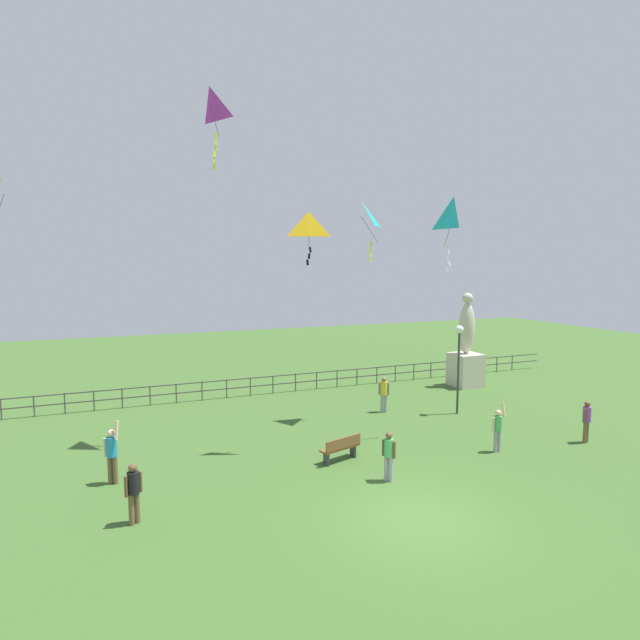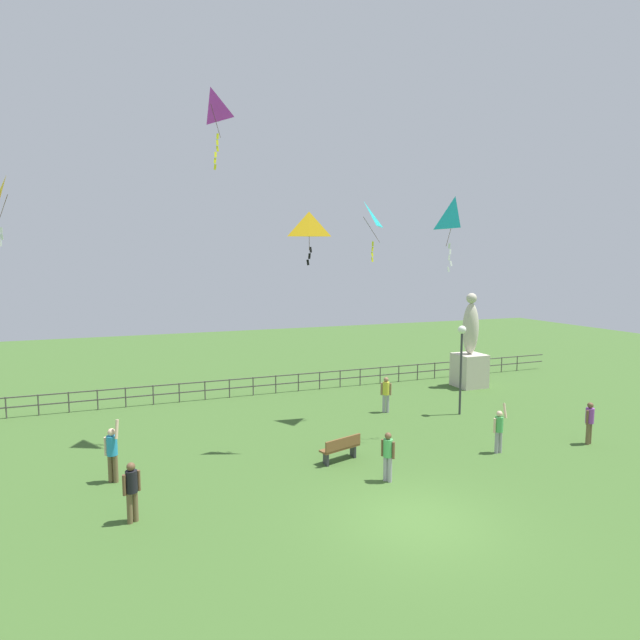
{
  "view_description": "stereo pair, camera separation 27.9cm",
  "coord_description": "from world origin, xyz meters",
  "views": [
    {
      "loc": [
        -7.12,
        -10.65,
        6.59
      ],
      "look_at": [
        -0.81,
        5.03,
        4.78
      ],
      "focal_mm": 28.27,
      "sensor_mm": 36.0,
      "label": 1
    },
    {
      "loc": [
        -6.86,
        -10.75,
        6.59
      ],
      "look_at": [
        -0.81,
        5.03,
        4.78
      ],
      "focal_mm": 28.27,
      "sensor_mm": 36.0,
      "label": 2
    }
  ],
  "objects": [
    {
      "name": "person_3",
      "position": [
        0.41,
        2.39,
        0.89
      ],
      "size": [
        0.29,
        0.41,
        1.54
      ],
      "color": "#99999E",
      "rests_on": "ground_plane"
    },
    {
      "name": "kite_4",
      "position": [
        2.56,
        8.65,
        8.58
      ],
      "size": [
        1.1,
        1.1,
        2.44
      ],
      "color": "#19B2B2"
    },
    {
      "name": "statue_monument",
      "position": [
        10.51,
        11.65,
        1.73
      ],
      "size": [
        1.51,
        1.51,
        5.14
      ],
      "color": "beige",
      "rests_on": "ground_plane"
    },
    {
      "name": "kite_0",
      "position": [
        -3.84,
        7.87,
        12.2
      ],
      "size": [
        0.91,
        1.17,
        2.81
      ],
      "color": "#B22DB2"
    },
    {
      "name": "person_5",
      "position": [
        -6.94,
        2.54,
        0.92
      ],
      "size": [
        0.44,
        0.3,
        1.6
      ],
      "color": "brown",
      "rests_on": "ground_plane"
    },
    {
      "name": "person_0",
      "position": [
        8.96,
        2.6,
        0.91
      ],
      "size": [
        0.46,
        0.29,
        1.58
      ],
      "color": "brown",
      "rests_on": "ground_plane"
    },
    {
      "name": "person_2",
      "position": [
        -7.47,
        5.35,
        1.0
      ],
      "size": [
        0.48,
        0.41,
        1.98
      ],
      "color": "brown",
      "rests_on": "ground_plane"
    },
    {
      "name": "kite_3",
      "position": [
        -0.83,
        6.02,
        7.97
      ],
      "size": [
        1.13,
        0.65,
        1.85
      ],
      "color": "yellow"
    },
    {
      "name": "ground_plane",
      "position": [
        0.0,
        0.0,
        0.0
      ],
      "size": [
        80.0,
        80.0,
        0.0
      ],
      "primitive_type": "plane",
      "color": "#3D6028"
    },
    {
      "name": "park_bench",
      "position": [
        -0.29,
        4.38,
        0.46
      ],
      "size": [
        1.55,
        0.82,
        0.85
      ],
      "color": "brown",
      "rests_on": "ground_plane"
    },
    {
      "name": "lamppost",
      "position": [
        6.81,
        7.46,
        2.94
      ],
      "size": [
        0.36,
        0.36,
        3.99
      ],
      "color": "#38383D",
      "rests_on": "ground_plane"
    },
    {
      "name": "kite_1",
      "position": [
        -10.51,
        9.17,
        8.93
      ],
      "size": [
        0.68,
        0.78,
        2.36
      ],
      "color": "yellow"
    },
    {
      "name": "kite_2",
      "position": [
        4.75,
        5.38,
        8.46
      ],
      "size": [
        0.78,
        1.01,
        2.8
      ],
      "color": "#19B2B2"
    },
    {
      "name": "person_4",
      "position": [
        5.21,
        3.08,
        0.9
      ],
      "size": [
        0.46,
        0.29,
        1.79
      ],
      "color": "#99999E",
      "rests_on": "ground_plane"
    },
    {
      "name": "waterfront_railing",
      "position": [
        -0.36,
        14.0,
        0.62
      ],
      "size": [
        36.04,
        0.06,
        0.95
      ],
      "color": "#4C4742",
      "rests_on": "ground_plane"
    },
    {
      "name": "person_1",
      "position": [
        3.87,
        8.91,
        0.93
      ],
      "size": [
        0.44,
        0.3,
        1.62
      ],
      "color": "#99999E",
      "rests_on": "ground_plane"
    }
  ]
}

